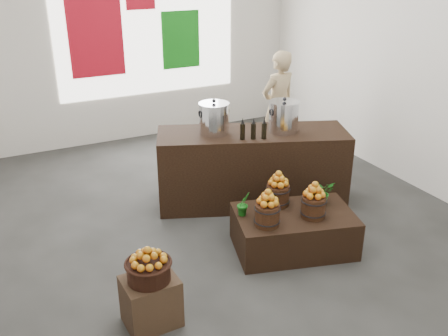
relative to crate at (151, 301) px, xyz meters
name	(u,v)px	position (x,y,z in m)	size (l,w,h in m)	color
ground	(221,221)	(1.39, 1.41, -0.24)	(7.00, 7.00, 0.00)	#3D3D3A
back_wall	(130,25)	(1.39, 4.91, 1.76)	(6.00, 0.04, 4.00)	silver
back_opening	(147,24)	(1.69, 4.89, 1.76)	(3.20, 0.02, 2.40)	white
deco_red_left	(96,34)	(0.79, 4.88, 1.66)	(0.90, 0.04, 1.40)	#B70E1F
deco_green_right	(181,40)	(2.29, 4.88, 1.46)	(0.70, 0.04, 1.00)	#127916
crate	(151,301)	(0.00, 0.00, 0.00)	(0.48, 0.39, 0.48)	#503925
wicker_basket	(149,271)	(0.00, 0.00, 0.33)	(0.39, 0.39, 0.18)	black
apples_in_basket	(148,255)	(0.00, 0.00, 0.50)	(0.30, 0.30, 0.16)	#940409
display_table	(294,231)	(1.87, 0.48, -0.01)	(1.32, 0.82, 0.46)	black
apple_bucket_front_left	(267,215)	(1.46, 0.40, 0.34)	(0.26, 0.26, 0.24)	#3E1D10
apples_in_bucket_front_left	(268,197)	(1.46, 0.40, 0.55)	(0.20, 0.20, 0.18)	#940409
apple_bucket_front_right	(313,207)	(2.01, 0.33, 0.34)	(0.26, 0.26, 0.24)	#3E1D10
apples_in_bucket_front_right	(315,189)	(2.01, 0.33, 0.55)	(0.20, 0.20, 0.18)	#940409
apple_bucket_rear	(278,195)	(1.81, 0.75, 0.34)	(0.26, 0.26, 0.24)	#3E1D10
apples_in_bucket_rear	(279,178)	(1.81, 0.75, 0.55)	(0.20, 0.20, 0.18)	#940409
herb_garnish_right	(322,192)	(2.30, 0.56, 0.35)	(0.25, 0.21, 0.27)	#146215
herb_garnish_left	(244,204)	(1.34, 0.71, 0.36)	(0.15, 0.12, 0.28)	#146215
counter	(252,168)	(2.01, 1.71, 0.26)	(2.47, 0.79, 1.01)	black
stock_pot_left	(214,119)	(1.54, 1.90, 0.96)	(0.38, 0.38, 0.38)	silver
stock_pot_center	(284,117)	(2.38, 1.57, 0.96)	(0.38, 0.38, 0.38)	silver
oil_cruets	(256,128)	(1.92, 1.48, 0.91)	(0.27, 0.07, 0.28)	black
shopper	(278,106)	(3.15, 2.93, 0.64)	(0.64, 0.42, 1.77)	tan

